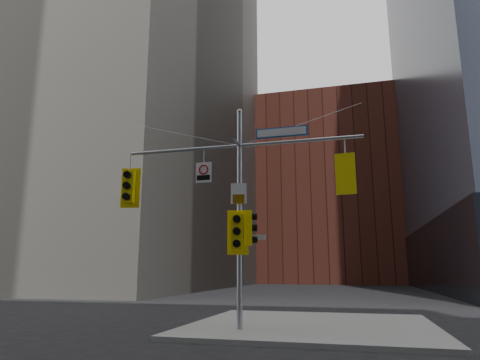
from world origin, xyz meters
The scene contains 13 objects.
ground centered at (0.00, 0.00, 0.00)m, with size 160.00×160.00×0.00m, color black.
sidewalk_corner centered at (2.00, 4.00, 0.07)m, with size 8.00×8.00×0.15m, color gray.
brick_midrise centered at (0.00, 58.00, 14.00)m, with size 26.00×20.00×28.00m, color brown.
signal_assembly centered at (0.00, 1.99, 4.42)m, with size 8.00×0.80×7.30m.
traffic_light_west_arm centered at (-4.06, 2.01, 4.80)m, with size 0.68×0.61×1.44m.
traffic_light_east_arm centered at (3.41, 1.99, 4.80)m, with size 0.61×0.52×1.28m.
traffic_light_pole_side centered at (0.33, 2.01, 3.24)m, with size 0.47×0.40×1.10m.
traffic_light_pole_front centered at (0.00, 1.73, 3.10)m, with size 0.67×0.60×1.41m.
street_sign_blade centered at (1.42, 2.00, 6.35)m, with size 1.72×0.05×0.33m.
regulatory_sign_arm centered at (-1.26, 1.97, 5.17)m, with size 0.56×0.06×0.69m.
regulatory_sign_pole centered at (0.00, 1.88, 4.33)m, with size 0.52×0.10×0.68m.
street_blade_ew centered at (0.45, 2.00, 2.94)m, with size 0.79×0.08×0.16m.
street_blade_ns centered at (0.00, 2.45, 2.86)m, with size 0.04×0.75×0.15m.
Camera 1 is at (3.58, -11.27, 1.93)m, focal length 32.00 mm.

